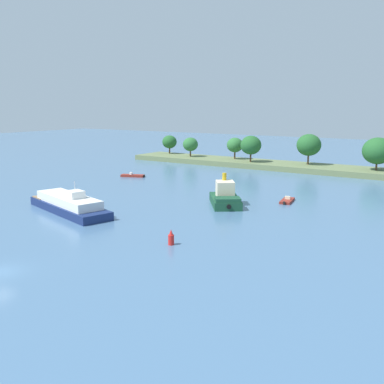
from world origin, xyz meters
TOP-DOWN VIEW (x-y plane):
  - treeline_island at (-5.52, 84.56)m, footprint 85.77×12.10m
  - small_motorboat at (-28.01, 52.66)m, footprint 5.59×3.46m
  - tugboat at (4.17, 38.42)m, footprint 9.03×10.13m
  - white_riverboat at (-13.77, 21.18)m, footprint 18.92×9.58m
  - fishing_skiff at (11.78, 46.42)m, footprint 2.53×5.06m
  - channel_buoy_red at (9.08, 16.43)m, footprint 0.70×0.70m

SIDE VIEW (x-z plane):
  - fishing_skiff at x=11.78m, z-range -0.22..0.69m
  - small_motorboat at x=-28.01m, z-range -0.23..0.79m
  - channel_buoy_red at x=9.08m, z-range -0.14..1.76m
  - white_riverboat at x=-13.77m, z-range -1.32..3.72m
  - tugboat at x=4.17m, z-range -1.25..3.88m
  - treeline_island at x=-5.52m, z-range -1.92..7.17m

